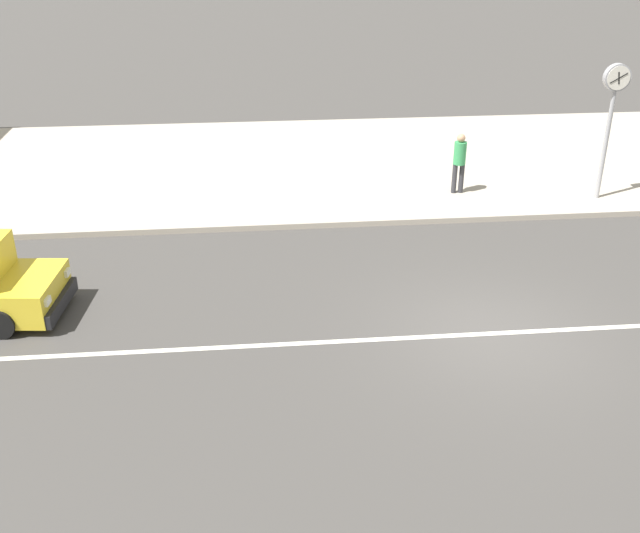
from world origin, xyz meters
TOP-DOWN VIEW (x-y plane):
  - ground_plane at (0.00, 0.00)m, footprint 160.00×160.00m
  - lane_centre_stripe at (0.00, 0.00)m, footprint 50.40×0.14m
  - kerb_strip at (0.00, 10.48)m, footprint 68.00×10.00m
  - street_clock at (5.00, 6.59)m, footprint 0.70×0.22m
  - pedestrian_mid_kerb at (1.24, 7.34)m, footprint 0.34×0.34m

SIDE VIEW (x-z plane):
  - ground_plane at x=0.00m, z-range 0.00..0.00m
  - lane_centre_stripe at x=0.00m, z-range 0.00..0.01m
  - kerb_strip at x=0.00m, z-range 0.00..0.15m
  - pedestrian_mid_kerb at x=1.24m, z-range 0.29..1.98m
  - street_clock at x=5.00m, z-range 1.08..4.74m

